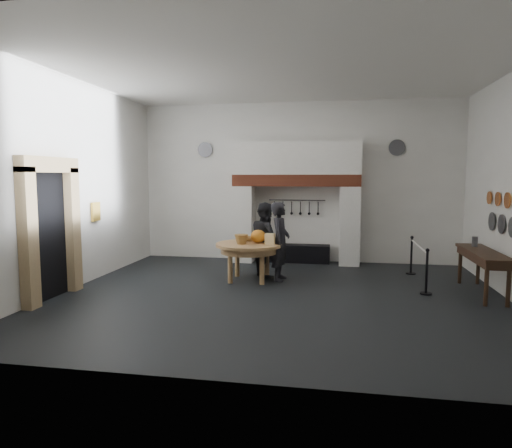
% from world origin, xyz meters
% --- Properties ---
extents(floor, '(9.00, 8.00, 0.02)m').
position_xyz_m(floor, '(0.00, 0.00, 0.00)').
color(floor, black).
rests_on(floor, ground).
extents(ceiling, '(9.00, 8.00, 0.02)m').
position_xyz_m(ceiling, '(0.00, 0.00, 4.50)').
color(ceiling, silver).
rests_on(ceiling, wall_back).
extents(wall_back, '(9.00, 0.02, 4.50)m').
position_xyz_m(wall_back, '(0.00, 4.00, 2.25)').
color(wall_back, silver).
rests_on(wall_back, floor).
extents(wall_front, '(9.00, 0.02, 4.50)m').
position_xyz_m(wall_front, '(0.00, -4.00, 2.25)').
color(wall_front, silver).
rests_on(wall_front, floor).
extents(wall_left, '(0.02, 8.00, 4.50)m').
position_xyz_m(wall_left, '(-4.50, 0.00, 2.25)').
color(wall_left, silver).
rests_on(wall_left, floor).
extents(chimney_pier_left, '(0.55, 0.70, 2.15)m').
position_xyz_m(chimney_pier_left, '(-1.48, 3.65, 1.07)').
color(chimney_pier_left, silver).
rests_on(chimney_pier_left, floor).
extents(chimney_pier_right, '(0.55, 0.70, 2.15)m').
position_xyz_m(chimney_pier_right, '(1.48, 3.65, 1.07)').
color(chimney_pier_right, silver).
rests_on(chimney_pier_right, floor).
extents(hearth_brick_band, '(3.50, 0.72, 0.32)m').
position_xyz_m(hearth_brick_band, '(0.00, 3.65, 2.31)').
color(hearth_brick_band, '#9E442B').
rests_on(hearth_brick_band, chimney_pier_left).
extents(chimney_hood, '(3.50, 0.70, 0.90)m').
position_xyz_m(chimney_hood, '(0.00, 3.65, 2.92)').
color(chimney_hood, silver).
rests_on(chimney_hood, hearth_brick_band).
extents(iron_range, '(1.90, 0.45, 0.50)m').
position_xyz_m(iron_range, '(0.00, 3.72, 0.25)').
color(iron_range, black).
rests_on(iron_range, floor).
extents(utensil_rail, '(1.60, 0.02, 0.02)m').
position_xyz_m(utensil_rail, '(0.00, 3.92, 1.75)').
color(utensil_rail, black).
rests_on(utensil_rail, wall_back).
extents(door_recess, '(0.04, 1.10, 2.50)m').
position_xyz_m(door_recess, '(-4.47, -1.00, 1.25)').
color(door_recess, black).
rests_on(door_recess, floor).
extents(door_jamb_near, '(0.22, 0.30, 2.60)m').
position_xyz_m(door_jamb_near, '(-4.38, -1.70, 1.30)').
color(door_jamb_near, tan).
rests_on(door_jamb_near, floor).
extents(door_jamb_far, '(0.22, 0.30, 2.60)m').
position_xyz_m(door_jamb_far, '(-4.38, -0.30, 1.30)').
color(door_jamb_far, tan).
rests_on(door_jamb_far, floor).
extents(door_lintel, '(0.22, 1.70, 0.30)m').
position_xyz_m(door_lintel, '(-4.38, -1.00, 2.65)').
color(door_lintel, tan).
rests_on(door_lintel, door_jamb_near).
extents(wall_plaque, '(0.05, 0.34, 0.44)m').
position_xyz_m(wall_plaque, '(-4.45, 0.80, 1.60)').
color(wall_plaque, gold).
rests_on(wall_plaque, wall_left).
extents(work_table, '(1.96, 1.96, 0.07)m').
position_xyz_m(work_table, '(-0.87, 1.26, 0.84)').
color(work_table, tan).
rests_on(work_table, floor).
extents(pumpkin, '(0.36, 0.36, 0.31)m').
position_xyz_m(pumpkin, '(-0.67, 1.36, 1.03)').
color(pumpkin, orange).
rests_on(pumpkin, work_table).
extents(cheese_block_big, '(0.22, 0.22, 0.24)m').
position_xyz_m(cheese_block_big, '(-0.37, 1.21, 0.99)').
color(cheese_block_big, '#FFDD98').
rests_on(cheese_block_big, work_table).
extents(cheese_block_small, '(0.18, 0.18, 0.20)m').
position_xyz_m(cheese_block_small, '(-0.39, 1.51, 0.97)').
color(cheese_block_small, '#D3D07E').
rests_on(cheese_block_small, work_table).
extents(wicker_basket, '(0.41, 0.41, 0.22)m').
position_xyz_m(wicker_basket, '(-1.02, 1.11, 0.98)').
color(wicker_basket, '#A0713A').
rests_on(wicker_basket, work_table).
extents(bread_loaf, '(0.31, 0.18, 0.13)m').
position_xyz_m(bread_loaf, '(-0.97, 1.61, 0.94)').
color(bread_loaf, olive).
rests_on(bread_loaf, work_table).
extents(visitor_near, '(0.48, 0.69, 1.84)m').
position_xyz_m(visitor_near, '(-0.16, 1.40, 0.92)').
color(visitor_near, black).
rests_on(visitor_near, floor).
extents(visitor_far, '(0.97, 1.07, 1.80)m').
position_xyz_m(visitor_far, '(-0.56, 1.80, 0.90)').
color(visitor_far, '#212227').
rests_on(visitor_far, floor).
extents(side_table, '(0.55, 2.20, 0.06)m').
position_xyz_m(side_table, '(4.10, 0.88, 0.87)').
color(side_table, '#331D12').
rests_on(side_table, floor).
extents(pewter_jug, '(0.12, 0.12, 0.22)m').
position_xyz_m(pewter_jug, '(4.10, 1.48, 1.01)').
color(pewter_jug, '#444448').
rests_on(pewter_jug, side_table).
extents(copper_pan_b, '(0.03, 0.32, 0.32)m').
position_xyz_m(copper_pan_b, '(4.46, 0.75, 1.95)').
color(copper_pan_b, '#C6662D').
rests_on(copper_pan_b, wall_right).
extents(copper_pan_c, '(0.03, 0.30, 0.30)m').
position_xyz_m(copper_pan_c, '(4.46, 1.30, 1.95)').
color(copper_pan_c, '#C6662D').
rests_on(copper_pan_c, wall_right).
extents(copper_pan_d, '(0.03, 0.28, 0.28)m').
position_xyz_m(copper_pan_d, '(4.46, 1.85, 1.95)').
color(copper_pan_d, '#C6662D').
rests_on(copper_pan_d, wall_right).
extents(pewter_plate_left, '(0.03, 0.40, 0.40)m').
position_xyz_m(pewter_plate_left, '(4.46, 0.40, 1.45)').
color(pewter_plate_left, '#4C4C51').
rests_on(pewter_plate_left, wall_right).
extents(pewter_plate_mid, '(0.03, 0.40, 0.40)m').
position_xyz_m(pewter_plate_mid, '(4.46, 1.00, 1.45)').
color(pewter_plate_mid, '#4C4C51').
rests_on(pewter_plate_mid, wall_right).
extents(pewter_plate_right, '(0.03, 0.40, 0.40)m').
position_xyz_m(pewter_plate_right, '(4.46, 1.60, 1.45)').
color(pewter_plate_right, '#4C4C51').
rests_on(pewter_plate_right, wall_right).
extents(pewter_plate_back_left, '(0.44, 0.03, 0.44)m').
position_xyz_m(pewter_plate_back_left, '(-2.70, 3.96, 3.20)').
color(pewter_plate_back_left, '#4C4C51').
rests_on(pewter_plate_back_left, wall_back).
extents(pewter_plate_back_right, '(0.44, 0.03, 0.44)m').
position_xyz_m(pewter_plate_back_right, '(2.70, 3.96, 3.20)').
color(pewter_plate_back_right, '#4C4C51').
rests_on(pewter_plate_back_right, wall_back).
extents(barrier_post_near, '(0.05, 0.05, 0.90)m').
position_xyz_m(barrier_post_near, '(2.97, 0.65, 0.45)').
color(barrier_post_near, black).
rests_on(barrier_post_near, floor).
extents(barrier_post_far, '(0.05, 0.05, 0.90)m').
position_xyz_m(barrier_post_far, '(2.97, 2.65, 0.45)').
color(barrier_post_far, black).
rests_on(barrier_post_far, floor).
extents(barrier_rope, '(0.04, 2.00, 0.04)m').
position_xyz_m(barrier_rope, '(2.97, 1.65, 0.85)').
color(barrier_rope, beige).
rests_on(barrier_rope, barrier_post_near).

